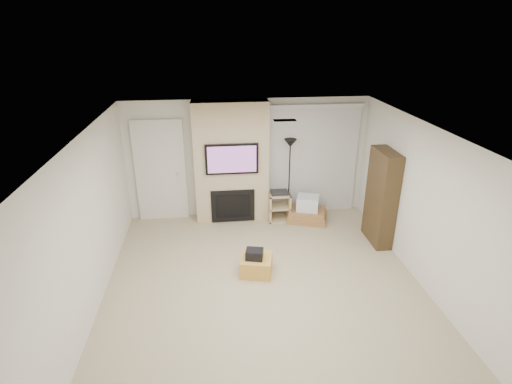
{
  "coord_description": "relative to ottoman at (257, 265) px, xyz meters",
  "views": [
    {
      "loc": [
        -0.74,
        -5.17,
        3.89
      ],
      "look_at": [
        0.0,
        1.2,
        1.15
      ],
      "focal_mm": 28.0,
      "sensor_mm": 36.0,
      "label": 1
    }
  ],
  "objects": [
    {
      "name": "bookshelf",
      "position": [
        2.42,
        0.81,
        0.75
      ],
      "size": [
        0.3,
        0.8,
        1.8
      ],
      "color": "#352715",
      "rests_on": "floor"
    },
    {
      "name": "floor",
      "position": [
        0.08,
        -0.44,
        -0.15
      ],
      "size": [
        5.0,
        5.5,
        0.0
      ],
      "primitive_type": "cube",
      "color": "tan",
      "rests_on": "ground"
    },
    {
      "name": "black_bag",
      "position": [
        -0.04,
        -0.03,
        0.23
      ],
      "size": [
        0.32,
        0.28,
        0.16
      ],
      "primitive_type": "cube",
      "rotation": [
        0.0,
        0.0,
        -0.23
      ],
      "color": "black",
      "rests_on": "ottoman"
    },
    {
      "name": "wall_back",
      "position": [
        0.08,
        2.31,
        1.1
      ],
      "size": [
        5.0,
        0.0,
        2.5
      ],
      "primitive_type": "cube",
      "rotation": [
        1.57,
        0.0,
        0.0
      ],
      "color": "silver",
      "rests_on": "ground"
    },
    {
      "name": "ottoman",
      "position": [
        0.0,
        0.0,
        0.0
      ],
      "size": [
        0.6,
        0.6,
        0.3
      ],
      "primitive_type": "cube",
      "rotation": [
        0.0,
        0.0,
        -0.23
      ],
      "color": "gold",
      "rests_on": "floor"
    },
    {
      "name": "wall_front",
      "position": [
        0.08,
        -3.19,
        1.1
      ],
      "size": [
        5.0,
        0.0,
        2.5
      ],
      "primitive_type": "cube",
      "rotation": [
        1.57,
        0.0,
        0.0
      ],
      "color": "silver",
      "rests_on": "ground"
    },
    {
      "name": "entry_door",
      "position": [
        -1.72,
        2.27,
        0.9
      ],
      "size": [
        1.02,
        0.11,
        2.14
      ],
      "color": "silver",
      "rests_on": "floor"
    },
    {
      "name": "ceiling",
      "position": [
        0.08,
        -0.44,
        2.35
      ],
      "size": [
        5.0,
        5.5,
        0.0
      ],
      "primitive_type": "cube",
      "color": "white",
      "rests_on": "wall_back"
    },
    {
      "name": "fireplace_wall",
      "position": [
        -0.27,
        2.1,
        1.09
      ],
      "size": [
        1.5,
        0.47,
        2.5
      ],
      "color": "#C8B187",
      "rests_on": "floor"
    },
    {
      "name": "box_stack",
      "position": [
        1.29,
        1.81,
        0.06
      ],
      "size": [
        0.96,
        0.83,
        0.54
      ],
      "color": "#A07040",
      "rests_on": "floor"
    },
    {
      "name": "wall_left",
      "position": [
        -2.42,
        -0.44,
        1.1
      ],
      "size": [
        0.0,
        5.5,
        2.5
      ],
      "primitive_type": "cube",
      "rotation": [
        1.57,
        0.0,
        1.57
      ],
      "color": "silver",
      "rests_on": "ground"
    },
    {
      "name": "wall_right",
      "position": [
        2.58,
        -0.44,
        1.1
      ],
      "size": [
        0.0,
        5.5,
        2.5
      ],
      "primitive_type": "cube",
      "rotation": [
        1.57,
        0.0,
        1.57
      ],
      "color": "silver",
      "rests_on": "ground"
    },
    {
      "name": "hvac_vent",
      "position": [
        0.48,
        0.36,
        2.35
      ],
      "size": [
        0.35,
        0.18,
        0.01
      ],
      "primitive_type": "cube",
      "color": "silver",
      "rests_on": "ceiling"
    },
    {
      "name": "av_stand",
      "position": [
        0.7,
        1.89,
        0.2
      ],
      "size": [
        0.45,
        0.38,
        0.66
      ],
      "color": "tan",
      "rests_on": "floor"
    },
    {
      "name": "vertical_blinds",
      "position": [
        1.48,
        2.25,
        1.12
      ],
      "size": [
        1.98,
        0.1,
        2.37
      ],
      "color": "silver",
      "rests_on": "floor"
    },
    {
      "name": "floor_lamp",
      "position": [
        0.92,
        1.99,
        1.21
      ],
      "size": [
        0.26,
        0.26,
        1.73
      ],
      "color": "black",
      "rests_on": "floor"
    }
  ]
}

